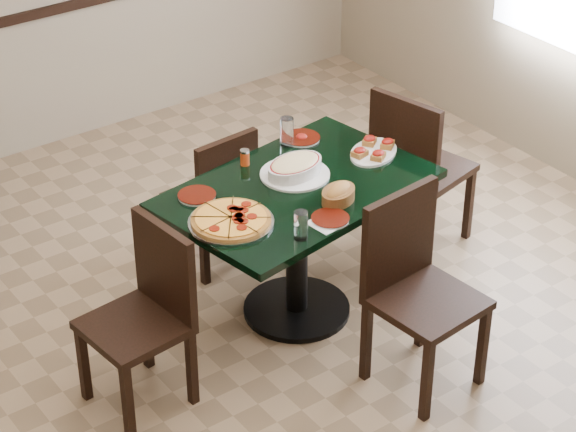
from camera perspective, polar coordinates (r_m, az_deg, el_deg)
floor at (r=5.49m, az=-0.05°, el=-7.54°), size 5.50×5.50×0.00m
main_table at (r=5.50m, az=0.47°, el=-0.11°), size 1.40×1.02×0.75m
chair_far at (r=5.94m, az=-3.63°, el=1.14°), size 0.41×0.41×0.82m
chair_near at (r=5.16m, az=6.43°, el=-3.24°), size 0.48×0.48×0.95m
chair_right at (r=6.09m, az=6.47°, el=2.73°), size 0.53×0.53×0.95m
chair_left at (r=5.06m, az=-7.13°, el=-4.61°), size 0.45×0.45×0.88m
pepperoni_pizza at (r=5.12m, az=-2.91°, el=-0.20°), size 0.40×0.40×0.04m
lasagna_casserole at (r=5.48m, az=0.35°, el=2.49°), size 0.34×0.34×0.09m
bread_basket at (r=5.28m, az=2.57°, el=1.13°), size 0.24×0.20×0.09m
bruschetta_platter at (r=5.70m, az=4.37°, el=3.38°), size 0.38×0.34×0.05m
side_plate_near at (r=5.15m, az=2.16°, el=-0.14°), size 0.18×0.18×0.02m
side_plate_far_r at (r=5.82m, az=0.69°, el=3.99°), size 0.19×0.19×0.03m
side_plate_far_l at (r=5.34m, az=-4.65°, el=1.04°), size 0.18×0.18×0.02m
napkin_setting at (r=5.12m, az=1.98°, el=-0.36°), size 0.16×0.16×0.01m
water_glass_a at (r=5.74m, az=-0.06°, el=4.30°), size 0.07×0.07×0.15m
water_glass_b at (r=4.98m, az=0.66°, el=-0.48°), size 0.06×0.06×0.14m
pepper_shaker at (r=5.58m, az=-2.21°, el=3.01°), size 0.05×0.05×0.08m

